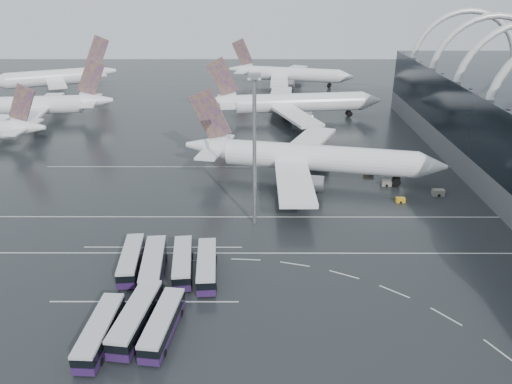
{
  "coord_description": "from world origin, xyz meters",
  "views": [
    {
      "loc": [
        -7.3,
        -76.9,
        44.64
      ],
      "look_at": [
        -7.49,
        8.46,
        7.0
      ],
      "focal_mm": 35.0,
      "sensor_mm": 36.0,
      "label": 1
    }
  ],
  "objects_px": {
    "bus_row_near_d": "(207,266)",
    "bus_row_far_b": "(136,318)",
    "floodlight_mast": "(254,134)",
    "bus_row_near_c": "(183,262)",
    "jet_remote_mid": "(45,105)",
    "airliner_gate_c": "(288,74)",
    "bus_row_far_c": "(163,324)",
    "gse_cart_belly_b": "(386,183)",
    "bus_row_near_a": "(131,260)",
    "bus_row_near_b": "(153,265)",
    "gse_cart_belly_e": "(369,171)",
    "gse_cart_belly_a": "(400,200)",
    "jet_remote_far": "(57,78)",
    "airliner_gate_b": "(291,103)",
    "bus_row_far_a": "(100,331)",
    "gse_cart_belly_d": "(438,193)",
    "airliner_main": "(306,158)"
  },
  "relations": [
    {
      "from": "jet_remote_far",
      "to": "bus_row_near_b",
      "type": "bearing_deg",
      "value": 91.63
    },
    {
      "from": "bus_row_far_a",
      "to": "gse_cart_belly_e",
      "type": "bearing_deg",
      "value": -35.56
    },
    {
      "from": "gse_cart_belly_b",
      "to": "bus_row_far_c",
      "type": "bearing_deg",
      "value": -129.37
    },
    {
      "from": "gse_cart_belly_e",
      "to": "bus_row_far_c",
      "type": "bearing_deg",
      "value": -124.07
    },
    {
      "from": "bus_row_near_c",
      "to": "gse_cart_belly_b",
      "type": "height_order",
      "value": "bus_row_near_c"
    },
    {
      "from": "floodlight_mast",
      "to": "bus_row_near_c",
      "type": "bearing_deg",
      "value": -123.92
    },
    {
      "from": "bus_row_far_a",
      "to": "floodlight_mast",
      "type": "relative_size",
      "value": 0.45
    },
    {
      "from": "gse_cart_belly_b",
      "to": "gse_cart_belly_d",
      "type": "height_order",
      "value": "gse_cart_belly_d"
    },
    {
      "from": "bus_row_near_d",
      "to": "gse_cart_belly_a",
      "type": "relative_size",
      "value": 6.95
    },
    {
      "from": "jet_remote_mid",
      "to": "bus_row_near_c",
      "type": "bearing_deg",
      "value": 115.37
    },
    {
      "from": "bus_row_near_a",
      "to": "bus_row_far_c",
      "type": "xyz_separation_m",
      "value": [
        7.95,
        -16.16,
        -0.0
      ]
    },
    {
      "from": "airliner_gate_c",
      "to": "bus_row_far_c",
      "type": "bearing_deg",
      "value": -84.55
    },
    {
      "from": "bus_row_near_a",
      "to": "bus_row_near_c",
      "type": "relative_size",
      "value": 1.0
    },
    {
      "from": "airliner_gate_c",
      "to": "bus_row_near_a",
      "type": "xyz_separation_m",
      "value": [
        -33.56,
        -145.01,
        -3.07
      ]
    },
    {
      "from": "airliner_gate_b",
      "to": "gse_cart_belly_b",
      "type": "xyz_separation_m",
      "value": [
        18.49,
        -56.88,
        -4.55
      ]
    },
    {
      "from": "gse_cart_belly_b",
      "to": "gse_cart_belly_e",
      "type": "bearing_deg",
      "value": 109.76
    },
    {
      "from": "gse_cart_belly_e",
      "to": "airliner_gate_b",
      "type": "bearing_deg",
      "value": 107.76
    },
    {
      "from": "airliner_main",
      "to": "bus_row_near_d",
      "type": "relative_size",
      "value": 4.61
    },
    {
      "from": "bus_row_near_d",
      "to": "bus_row_far_b",
      "type": "bearing_deg",
      "value": 143.81
    },
    {
      "from": "gse_cart_belly_a",
      "to": "gse_cart_belly_d",
      "type": "xyz_separation_m",
      "value": [
        9.18,
        3.54,
        0.17
      ]
    },
    {
      "from": "airliner_gate_c",
      "to": "floodlight_mast",
      "type": "bearing_deg",
      "value": -81.52
    },
    {
      "from": "airliner_gate_c",
      "to": "gse_cart_belly_a",
      "type": "xyz_separation_m",
      "value": [
        17.36,
        -118.9,
        -4.28
      ]
    },
    {
      "from": "bus_row_near_c",
      "to": "floodlight_mast",
      "type": "xyz_separation_m",
      "value": [
        11.57,
        17.2,
        16.37
      ]
    },
    {
      "from": "floodlight_mast",
      "to": "bus_row_near_b",
      "type": "bearing_deg",
      "value": -131.22
    },
    {
      "from": "bus_row_near_d",
      "to": "bus_row_far_b",
      "type": "height_order",
      "value": "bus_row_far_b"
    },
    {
      "from": "bus_row_far_b",
      "to": "gse_cart_belly_a",
      "type": "height_order",
      "value": "bus_row_far_b"
    },
    {
      "from": "bus_row_near_b",
      "to": "gse_cart_belly_e",
      "type": "bearing_deg",
      "value": -49.92
    },
    {
      "from": "airliner_main",
      "to": "bus_row_near_b",
      "type": "distance_m",
      "value": 49.98
    },
    {
      "from": "airliner_gate_c",
      "to": "gse_cart_belly_a",
      "type": "distance_m",
      "value": 120.24
    },
    {
      "from": "jet_remote_far",
      "to": "bus_row_far_b",
      "type": "xyz_separation_m",
      "value": [
        65.03,
        -148.91,
        -3.69
      ]
    },
    {
      "from": "gse_cart_belly_b",
      "to": "bus_row_near_b",
      "type": "bearing_deg",
      "value": -141.24
    },
    {
      "from": "bus_row_far_a",
      "to": "floodlight_mast",
      "type": "xyz_separation_m",
      "value": [
        20.03,
        34.23,
        16.34
      ]
    },
    {
      "from": "bus_row_near_a",
      "to": "bus_row_far_c",
      "type": "height_order",
      "value": "bus_row_near_a"
    },
    {
      "from": "bus_row_near_d",
      "to": "bus_row_far_c",
      "type": "xyz_separation_m",
      "value": [
        -4.54,
        -14.41,
        -0.03
      ]
    },
    {
      "from": "airliner_gate_c",
      "to": "bus_row_far_c",
      "type": "xyz_separation_m",
      "value": [
        -25.6,
        -161.16,
        -3.07
      ]
    },
    {
      "from": "airliner_main",
      "to": "airliner_gate_c",
      "type": "bearing_deg",
      "value": 100.93
    },
    {
      "from": "jet_remote_mid",
      "to": "gse_cart_belly_d",
      "type": "xyz_separation_m",
      "value": [
        108.78,
        -60.17,
        -4.46
      ]
    },
    {
      "from": "jet_remote_mid",
      "to": "bus_row_near_d",
      "type": "height_order",
      "value": "jet_remote_mid"
    },
    {
      "from": "airliner_main",
      "to": "gse_cart_belly_d",
      "type": "height_order",
      "value": "airliner_main"
    },
    {
      "from": "bus_row_near_a",
      "to": "gse_cart_belly_e",
      "type": "height_order",
      "value": "bus_row_near_a"
    },
    {
      "from": "jet_remote_mid",
      "to": "jet_remote_far",
      "type": "xyz_separation_m",
      "value": [
        -12.2,
        44.06,
        0.42
      ]
    },
    {
      "from": "airliner_gate_b",
      "to": "gse_cart_belly_e",
      "type": "xyz_separation_m",
      "value": [
        15.93,
        -49.74,
        -4.52
      ]
    },
    {
      "from": "bus_row_far_a",
      "to": "gse_cart_belly_b",
      "type": "xyz_separation_m",
      "value": [
        50.06,
        52.9,
        -1.13
      ]
    },
    {
      "from": "jet_remote_mid",
      "to": "airliner_gate_b",
      "type": "bearing_deg",
      "value": 174.69
    },
    {
      "from": "bus_row_far_b",
      "to": "gse_cart_belly_d",
      "type": "relative_size",
      "value": 5.62
    },
    {
      "from": "airliner_gate_b",
      "to": "gse_cart_belly_d",
      "type": "height_order",
      "value": "airliner_gate_b"
    },
    {
      "from": "gse_cart_belly_e",
      "to": "jet_remote_mid",
      "type": "bearing_deg",
      "value": 153.72
    },
    {
      "from": "bus_row_near_a",
      "to": "bus_row_near_c",
      "type": "distance_m",
      "value": 8.51
    },
    {
      "from": "airliner_gate_c",
      "to": "bus_row_near_b",
      "type": "xyz_separation_m",
      "value": [
        -29.58,
        -146.84,
        -2.91
      ]
    },
    {
      "from": "gse_cart_belly_e",
      "to": "gse_cart_belly_d",
      "type": "bearing_deg",
      "value": -45.18
    }
  ]
}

